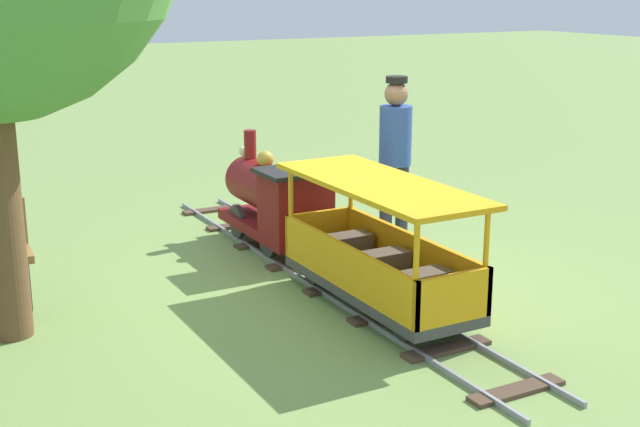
% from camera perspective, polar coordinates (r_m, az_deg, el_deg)
% --- Properties ---
extents(ground_plane, '(60.00, 60.00, 0.00)m').
position_cam_1_polar(ground_plane, '(7.24, 0.89, -4.63)').
color(ground_plane, '#75934C').
extents(track, '(0.68, 5.70, 0.04)m').
position_cam_1_polar(track, '(7.41, 0.09, -4.03)').
color(track, gray).
rests_on(track, ground_plane).
extents(locomotive, '(0.64, 1.45, 1.02)m').
position_cam_1_polar(locomotive, '(8.02, -2.90, 0.92)').
color(locomotive, maroon).
rests_on(locomotive, ground_plane).
extents(passenger_car, '(0.74, 2.00, 0.97)m').
position_cam_1_polar(passenger_car, '(6.55, 3.89, -2.89)').
color(passenger_car, '#3F3F3F').
rests_on(passenger_car, ground_plane).
extents(conductor_person, '(0.30, 0.30, 1.62)m').
position_cam_1_polar(conductor_person, '(8.02, 5.00, 4.32)').
color(conductor_person, '#282D47').
rests_on(conductor_person, ground_plane).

